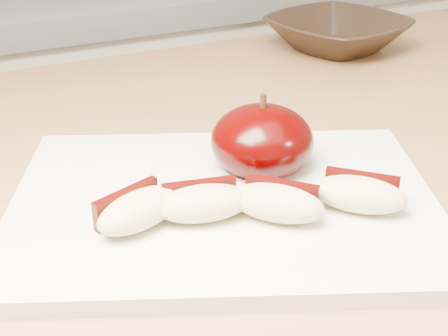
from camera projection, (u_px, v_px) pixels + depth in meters
name	position (u px, v px, depth m)	size (l,w,h in m)	color
back_cabinet	(51.00, 207.00, 1.32)	(2.40, 0.62, 0.94)	silver
cutting_board	(224.00, 204.00, 0.48)	(0.33, 0.24, 0.01)	silver
apple_half	(262.00, 141.00, 0.52)	(0.11, 0.11, 0.07)	black
apple_wedge_a	(138.00, 209.00, 0.44)	(0.08, 0.06, 0.03)	#D4BD86
apple_wedge_b	(203.00, 202.00, 0.45)	(0.08, 0.05, 0.03)	#D4BD86
apple_wedge_c	(277.00, 202.00, 0.45)	(0.07, 0.07, 0.03)	#D4BD86
apple_wedge_d	(359.00, 193.00, 0.46)	(0.07, 0.07, 0.03)	#D4BD86
bowl	(337.00, 33.00, 0.86)	(0.18, 0.18, 0.04)	black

